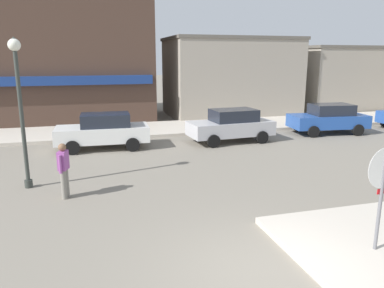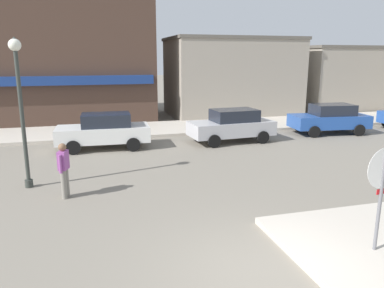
# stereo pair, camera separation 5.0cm
# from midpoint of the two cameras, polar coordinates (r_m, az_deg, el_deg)

# --- Properties ---
(ground_plane) EXTENTS (160.00, 160.00, 0.00)m
(ground_plane) POSITION_cam_midpoint_polar(r_m,az_deg,el_deg) (7.56, 10.94, -18.78)
(ground_plane) COLOR gray
(kerb_far) EXTENTS (80.00, 4.00, 0.15)m
(kerb_far) POSITION_cam_midpoint_polar(r_m,az_deg,el_deg) (20.86, -6.96, 2.24)
(kerb_far) COLOR beige
(kerb_far) RESTS_ON ground
(stop_sign) EXTENTS (0.82, 0.11, 2.30)m
(stop_sign) POSITION_cam_midpoint_polar(r_m,az_deg,el_deg) (8.25, 27.08, -5.66)
(stop_sign) COLOR slate
(stop_sign) RESTS_ON ground
(lamp_post) EXTENTS (0.36, 0.36, 4.54)m
(lamp_post) POSITION_cam_midpoint_polar(r_m,az_deg,el_deg) (12.24, -24.68, 7.20)
(lamp_post) COLOR #333833
(lamp_post) RESTS_ON ground
(parked_car_nearest) EXTENTS (4.07, 2.00, 1.56)m
(parked_car_nearest) POSITION_cam_midpoint_polar(r_m,az_deg,el_deg) (16.96, -13.18, 2.02)
(parked_car_nearest) COLOR white
(parked_car_nearest) RESTS_ON ground
(parked_car_second) EXTENTS (4.12, 2.11, 1.56)m
(parked_car_second) POSITION_cam_midpoint_polar(r_m,az_deg,el_deg) (17.93, 6.19, 2.88)
(parked_car_second) COLOR #B7B7BC
(parked_car_second) RESTS_ON ground
(parked_car_third) EXTENTS (4.15, 2.18, 1.56)m
(parked_car_third) POSITION_cam_midpoint_polar(r_m,az_deg,el_deg) (21.10, 20.32, 3.67)
(parked_car_third) COLOR #234C9E
(parked_car_third) RESTS_ON ground
(pedestrian_crossing_near) EXTENTS (0.32, 0.55, 1.61)m
(pedestrian_crossing_near) POSITION_cam_midpoint_polar(r_m,az_deg,el_deg) (11.26, -18.82, -3.59)
(pedestrian_crossing_near) COLOR gray
(pedestrian_crossing_near) RESTS_ON ground
(building_corner_shop) EXTENTS (11.67, 8.36, 7.91)m
(building_corner_shop) POSITION_cam_midpoint_polar(r_m,az_deg,el_deg) (26.26, -19.48, 12.34)
(building_corner_shop) COLOR #473328
(building_corner_shop) RESTS_ON ground
(building_storefront_left_near) EXTENTS (8.78, 5.65, 5.28)m
(building_storefront_left_near) POSITION_cam_midpoint_polar(r_m,az_deg,el_deg) (26.76, 6.09, 10.19)
(building_storefront_left_near) COLOR #9E9384
(building_storefront_left_near) RESTS_ON ground
(building_storefront_left_mid) EXTENTS (8.96, 5.20, 4.77)m
(building_storefront_left_mid) POSITION_cam_midpoint_polar(r_m,az_deg,el_deg) (31.85, 23.00, 9.23)
(building_storefront_left_mid) COLOR #9E9384
(building_storefront_left_mid) RESTS_ON ground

